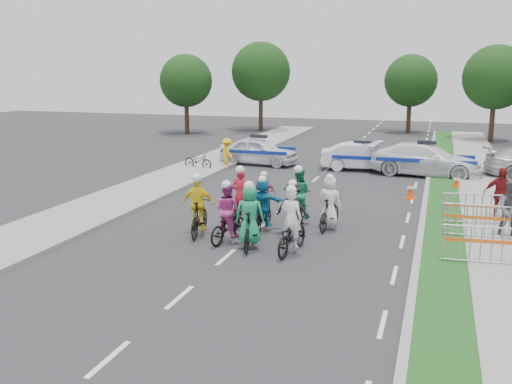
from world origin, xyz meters
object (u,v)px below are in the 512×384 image
(rider_1, at_px, (250,222))
(spectator_2, at_px, (500,194))
(rider_7, at_px, (329,208))
(rider_3, at_px, (199,212))
(rider_2, at_px, (228,219))
(tree_3, at_px, (261,72))
(rider_4, at_px, (293,215))
(marshal_hiviz, at_px, (227,153))
(tree_0, at_px, (186,81))
(rider_5, at_px, (263,207))
(rider_8, at_px, (298,202))
(barrier_2, at_px, (473,210))
(rider_9, at_px, (264,199))
(parked_bike, at_px, (198,161))
(cone_0, at_px, (411,191))
(rider_6, at_px, (241,206))
(police_car_2, at_px, (426,160))
(rider_0, at_px, (292,231))
(tree_4, at_px, (411,81))
(cone_1, at_px, (457,182))
(barrier_0, at_px, (481,247))
(police_car_1, at_px, (362,157))
(tree_1, at_px, (496,77))
(barrier_1, at_px, (476,222))
(police_car_0, at_px, (259,151))

(rider_1, relative_size, spectator_2, 1.09)
(rider_7, bearing_deg, rider_3, 36.67)
(rider_2, height_order, tree_3, tree_3)
(rider_4, height_order, marshal_hiviz, rider_4)
(tree_0, bearing_deg, rider_5, -60.51)
(rider_8, height_order, barrier_2, rider_8)
(rider_9, height_order, parked_bike, rider_9)
(cone_0, bearing_deg, rider_1, -116.82)
(rider_6, bearing_deg, police_car_2, -118.55)
(rider_0, xyz_separation_m, tree_4, (1.36, 33.04, 3.53))
(tree_3, bearing_deg, cone_1, -53.07)
(rider_1, distance_m, tree_4, 33.30)
(barrier_0, bearing_deg, rider_1, -176.75)
(police_car_1, xyz_separation_m, police_car_2, (3.17, -0.60, 0.08))
(tree_3, bearing_deg, rider_5, -72.47)
(rider_2, distance_m, rider_5, 1.64)
(rider_0, xyz_separation_m, rider_4, (-0.33, 1.43, 0.07))
(police_car_2, xyz_separation_m, spectator_2, (2.69, -8.04, 0.15))
(barrier_2, height_order, tree_1, tree_1)
(spectator_2, xyz_separation_m, barrier_1, (-0.90, -2.76, -0.37))
(rider_1, relative_size, rider_8, 1.00)
(tree_0, height_order, tree_3, tree_3)
(tree_1, bearing_deg, marshal_hiviz, -131.51)
(rider_0, height_order, tree_0, tree_0)
(rider_1, height_order, barrier_0, rider_1)
(barrier_0, bearing_deg, tree_1, 85.41)
(rider_9, bearing_deg, police_car_1, -102.89)
(spectator_2, distance_m, barrier_1, 2.92)
(rider_0, xyz_separation_m, rider_9, (-1.90, 3.58, -0.01))
(rider_4, relative_size, police_car_0, 0.44)
(rider_8, distance_m, police_car_1, 11.14)
(marshal_hiviz, xyz_separation_m, barrier_0, (11.91, -12.60, -0.22))
(barrier_2, height_order, cone_1, barrier_2)
(cone_0, bearing_deg, parked_bike, 160.94)
(rider_4, xyz_separation_m, tree_0, (-15.31, 25.62, 3.46))
(marshal_hiviz, distance_m, tree_1, 21.77)
(rider_7, relative_size, tree_1, 0.27)
(rider_0, relative_size, police_car_0, 0.47)
(rider_2, bearing_deg, rider_4, -139.83)
(tree_0, relative_size, tree_3, 0.86)
(barrier_1, bearing_deg, tree_4, 97.00)
(rider_9, bearing_deg, barrier_2, -174.33)
(cone_1, bearing_deg, parked_bike, 174.16)
(rider_4, distance_m, marshal_hiviz, 13.27)
(rider_1, bearing_deg, rider_2, -36.12)
(tree_0, relative_size, tree_4, 1.00)
(rider_5, bearing_deg, tree_0, -60.65)
(cone_1, bearing_deg, rider_4, -118.53)
(rider_1, distance_m, tree_1, 30.50)
(rider_7, height_order, barrier_0, rider_7)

